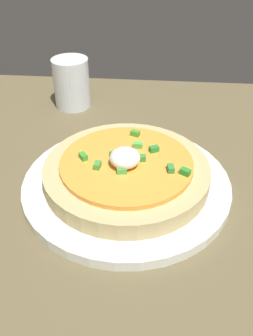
{
  "coord_description": "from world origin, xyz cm",
  "views": [
    {
      "loc": [
        1.56,
        -41.94,
        35.69
      ],
      "look_at": [
        -1.91,
        -3.39,
        6.69
      ],
      "focal_mm": 38.18,
      "sensor_mm": 36.0,
      "label": 1
    }
  ],
  "objects": [
    {
      "name": "plate",
      "position": [
        -1.91,
        -3.39,
        3.96
      ],
      "size": [
        28.67,
        28.67,
        1.46
      ],
      "primitive_type": "cylinder",
      "color": "white",
      "rests_on": "dining_table"
    },
    {
      "name": "cup_near",
      "position": [
        -14.61,
        20.95,
        7.4
      ],
      "size": [
        6.84,
        6.84,
        9.33
      ],
      "color": "silver",
      "rests_on": "dining_table"
    },
    {
      "name": "pizza",
      "position": [
        -1.91,
        -3.41,
        6.25
      ],
      "size": [
        22.57,
        22.57,
        5.55
      ],
      "color": "tan",
      "rests_on": "plate"
    },
    {
      "name": "dining_table",
      "position": [
        0.0,
        0.0,
        1.61
      ],
      "size": [
        109.99,
        69.41,
        3.22
      ],
      "primitive_type": "cube",
      "color": "brown",
      "rests_on": "ground"
    }
  ]
}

